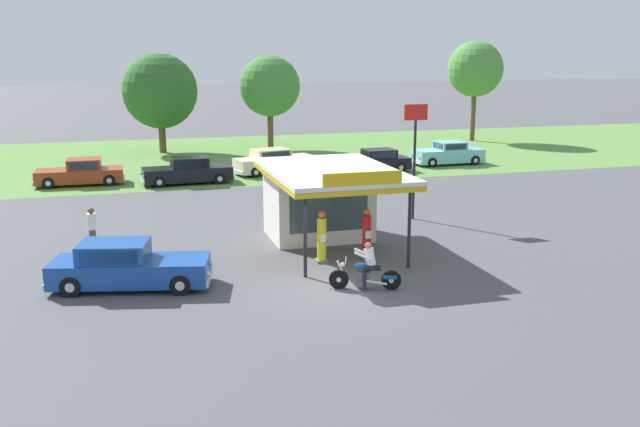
{
  "coord_description": "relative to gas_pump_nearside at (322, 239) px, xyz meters",
  "views": [
    {
      "loc": [
        -6.51,
        -20.61,
        7.48
      ],
      "look_at": [
        0.77,
        4.6,
        1.4
      ],
      "focal_mm": 39.31,
      "sensor_mm": 36.0,
      "label": 1
    }
  ],
  "objects": [
    {
      "name": "ground_plane",
      "position": [
        -0.34,
        -2.86,
        -0.87
      ],
      "size": [
        300.0,
        300.0,
        0.0
      ],
      "primitive_type": "plane",
      "color": "#4C4C51"
    },
    {
      "name": "grass_verge_strip",
      "position": [
        -0.34,
        27.14,
        -0.87
      ],
      "size": [
        120.0,
        24.0,
        0.01
      ],
      "primitive_type": "cube",
      "color": "#56843D",
      "rests_on": "ground"
    },
    {
      "name": "service_station_kiosk",
      "position": [
        0.86,
        3.01,
        0.98
      ],
      "size": [
        4.67,
        7.17,
        3.59
      ],
      "color": "silver",
      "rests_on": "ground"
    },
    {
      "name": "gas_pump_nearside",
      "position": [
        0.0,
        0.0,
        0.0
      ],
      "size": [
        0.44,
        0.44,
        1.91
      ],
      "color": "slate",
      "rests_on": "ground"
    },
    {
      "name": "gas_pump_offside",
      "position": [
        1.73,
        -0.0,
        -0.0
      ],
      "size": [
        0.44,
        0.44,
        1.9
      ],
      "color": "slate",
      "rests_on": "ground"
    },
    {
      "name": "motorcycle_with_rider",
      "position": [
        0.53,
        -3.29,
        -0.22
      ],
      "size": [
        2.23,
        0.97,
        1.58
      ],
      "color": "black",
      "rests_on": "ground"
    },
    {
      "name": "featured_classic_sedan",
      "position": [
        -6.83,
        -0.97,
        -0.17
      ],
      "size": [
        5.41,
        2.85,
        1.53
      ],
      "color": "#19479E",
      "rests_on": "ground"
    },
    {
      "name": "parked_car_back_row_right",
      "position": [
        2.48,
        19.15,
        -0.15
      ],
      "size": [
        5.51,
        2.91,
        1.56
      ],
      "color": "beige",
      "rests_on": "ground"
    },
    {
      "name": "parked_car_back_row_centre_left",
      "position": [
        -9.07,
        18.45,
        -0.2
      ],
      "size": [
        5.04,
        2.09,
        1.5
      ],
      "color": "#993819",
      "rests_on": "ground"
    },
    {
      "name": "parked_car_second_row_spare",
      "position": [
        14.58,
        19.43,
        -0.17
      ],
      "size": [
        4.97,
        2.14,
        1.55
      ],
      "color": "#7AC6D1",
      "rests_on": "ground"
    },
    {
      "name": "parked_car_back_row_far_right",
      "position": [
        -3.11,
        17.14,
        -0.17
      ],
      "size": [
        5.33,
        2.14,
        1.53
      ],
      "color": "black",
      "rests_on": "ground"
    },
    {
      "name": "parked_car_back_row_centre_right",
      "position": [
        8.69,
        18.03,
        -0.22
      ],
      "size": [
        4.96,
        2.01,
        1.42
      ],
      "color": "black",
      "rests_on": "ground"
    },
    {
      "name": "bystander_strolling_foreground",
      "position": [
        1.42,
        7.62,
        -0.02
      ],
      "size": [
        0.34,
        0.34,
        1.62
      ],
      "color": "#2D3351",
      "rests_on": "ground"
    },
    {
      "name": "bystander_standing_back_lot",
      "position": [
        -8.03,
        3.76,
        0.04
      ],
      "size": [
        0.34,
        0.34,
        1.72
      ],
      "color": "brown",
      "rests_on": "ground"
    },
    {
      "name": "tree_oak_right",
      "position": [
        -3.69,
        30.56,
        3.66
      ],
      "size": [
        5.57,
        5.57,
        7.4
      ],
      "color": "brown",
      "rests_on": "ground"
    },
    {
      "name": "tree_oak_left",
      "position": [
        4.63,
        30.26,
        4.0
      ],
      "size": [
        4.68,
        4.68,
        7.23
      ],
      "color": "brown",
      "rests_on": "ground"
    },
    {
      "name": "tree_oak_distant_spare",
      "position": [
        22.46,
        30.55,
        5.1
      ],
      "size": [
        4.66,
        4.66,
        8.39
      ],
      "color": "brown",
      "rests_on": "ground"
    },
    {
      "name": "roadside_pole_sign",
      "position": [
        5.9,
        5.33,
        2.65
      ],
      "size": [
        1.1,
        0.12,
        5.21
      ],
      "color": "black",
      "rests_on": "ground"
    }
  ]
}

